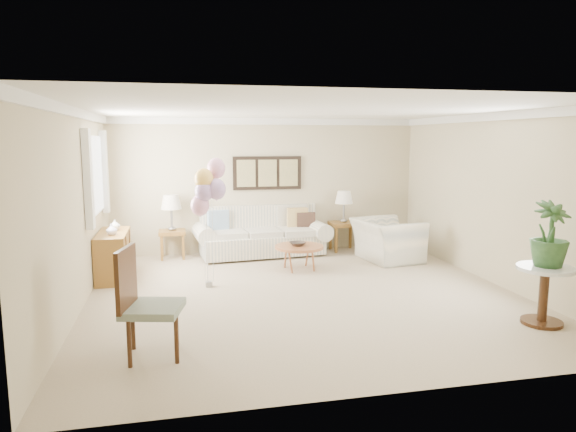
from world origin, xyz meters
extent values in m
plane|color=tan|center=(0.00, 0.00, 0.00)|extent=(6.00, 6.00, 0.00)
cube|color=#B8B08C|center=(0.00, 3.00, 1.30)|extent=(6.00, 0.04, 2.60)
cube|color=#B8B08C|center=(0.00, -3.00, 1.30)|extent=(6.00, 0.04, 2.60)
cube|color=#B8B08C|center=(-3.00, 0.00, 1.30)|extent=(0.04, 6.00, 2.60)
cube|color=#B8B08C|center=(3.00, 0.00, 1.30)|extent=(0.04, 6.00, 2.60)
cube|color=white|center=(0.00, 0.00, 2.59)|extent=(6.00, 6.00, 0.02)
cube|color=white|center=(0.00, 2.97, 2.54)|extent=(6.00, 0.06, 0.12)
cube|color=white|center=(-2.97, 0.00, 2.54)|extent=(0.06, 6.00, 0.12)
cube|color=white|center=(2.97, 0.00, 2.54)|extent=(0.06, 6.00, 0.12)
cube|color=white|center=(-2.98, 1.50, 1.65)|extent=(0.04, 1.40, 1.20)
cube|color=white|center=(-2.94, 0.65, 1.65)|extent=(0.10, 0.22, 1.40)
cube|color=white|center=(-2.94, 2.35, 1.65)|extent=(0.10, 0.22, 1.40)
cube|color=black|center=(0.00, 2.97, 1.55)|extent=(1.35, 0.04, 0.65)
cube|color=#8C8C59|center=(-0.42, 2.94, 1.55)|extent=(0.36, 0.02, 0.52)
cube|color=#8C8C59|center=(0.00, 2.94, 1.55)|extent=(0.36, 0.02, 0.52)
cube|color=#8C8C59|center=(0.42, 2.94, 1.55)|extent=(0.36, 0.02, 0.52)
cube|color=#F4E7C4|center=(-0.19, 2.57, 0.23)|extent=(2.36, 1.15, 0.37)
cube|color=#F4E7C4|center=(-0.19, 2.91, 0.64)|extent=(2.29, 0.44, 0.57)
cylinder|color=#F4E7C4|center=(-1.28, 2.57, 0.47)|extent=(0.42, 0.96, 0.33)
cylinder|color=#F4E7C4|center=(0.90, 2.57, 0.47)|extent=(0.42, 0.96, 0.33)
cube|color=beige|center=(-0.84, 2.52, 0.46)|extent=(0.69, 0.80, 0.12)
cube|color=beige|center=(-0.19, 2.52, 0.46)|extent=(0.69, 0.80, 0.12)
cube|color=beige|center=(0.47, 2.52, 0.46)|extent=(0.69, 0.80, 0.12)
cube|color=#88A8C5|center=(-1.00, 2.69, 0.68)|extent=(0.39, 0.12, 0.39)
cube|color=tan|center=(0.54, 2.69, 0.68)|extent=(0.39, 0.12, 0.39)
cube|color=#3C281F|center=(0.69, 2.62, 0.62)|extent=(0.35, 0.10, 0.35)
cube|color=#F4E7C4|center=(-0.19, 2.57, 0.02)|extent=(2.08, 0.83, 0.04)
cube|color=olive|center=(-1.85, 2.70, 0.49)|extent=(0.49, 0.44, 0.07)
cube|color=olive|center=(-2.04, 2.53, 0.23)|extent=(0.04, 0.04, 0.46)
cube|color=olive|center=(-1.65, 2.53, 0.23)|extent=(0.04, 0.04, 0.46)
cube|color=olive|center=(-2.04, 2.88, 0.23)|extent=(0.04, 0.04, 0.46)
cube|color=olive|center=(-1.65, 2.88, 0.23)|extent=(0.04, 0.04, 0.46)
cube|color=olive|center=(1.48, 2.67, 0.54)|extent=(0.53, 0.48, 0.08)
cube|color=olive|center=(1.27, 2.48, 0.25)|extent=(0.05, 0.05, 0.50)
cube|color=olive|center=(1.69, 2.48, 0.25)|extent=(0.05, 0.05, 0.50)
cube|color=olive|center=(1.27, 2.86, 0.25)|extent=(0.05, 0.05, 0.50)
cube|color=olive|center=(1.69, 2.86, 0.25)|extent=(0.05, 0.05, 0.50)
cylinder|color=gray|center=(-1.85, 2.70, 0.56)|extent=(0.16, 0.16, 0.07)
cylinder|color=gray|center=(-1.85, 2.70, 0.76)|extent=(0.04, 0.04, 0.33)
cone|color=silver|center=(-1.85, 2.70, 1.06)|extent=(0.38, 0.38, 0.27)
cylinder|color=gray|center=(1.48, 2.67, 0.61)|extent=(0.15, 0.15, 0.06)
cylinder|color=gray|center=(1.48, 2.67, 0.79)|extent=(0.04, 0.04, 0.31)
cone|color=silver|center=(1.48, 2.67, 1.07)|extent=(0.35, 0.35, 0.25)
cylinder|color=#AA6649|center=(0.26, 1.37, 0.40)|extent=(0.83, 0.83, 0.05)
cylinder|color=#AA6649|center=(0.46, 1.57, 0.19)|extent=(0.03, 0.03, 0.37)
cylinder|color=#AA6649|center=(0.07, 1.57, 0.19)|extent=(0.03, 0.03, 0.37)
cylinder|color=#AA6649|center=(0.07, 1.18, 0.19)|extent=(0.03, 0.03, 0.37)
cylinder|color=#AA6649|center=(0.46, 1.18, 0.19)|extent=(0.03, 0.03, 0.37)
imported|color=#312823|center=(0.23, 1.36, 0.45)|extent=(0.32, 0.32, 0.07)
imported|color=#F4E7C4|center=(2.00, 1.71, 0.37)|extent=(1.16, 1.29, 0.75)
cylinder|color=silver|center=(2.51, -1.78, 0.69)|extent=(0.65, 0.65, 0.04)
cylinder|color=#3D1F0E|center=(2.51, -1.78, 0.34)|extent=(0.11, 0.11, 0.65)
cylinder|color=#3D1F0E|center=(2.51, -1.78, 0.01)|extent=(0.48, 0.48, 0.01)
imported|color=#224721|center=(2.53, -1.77, 1.10)|extent=(0.45, 0.45, 0.78)
cube|color=gray|center=(-2.01, -1.74, 0.50)|extent=(0.67, 0.67, 0.08)
cylinder|color=#3D1F0E|center=(-2.23, -1.97, 0.23)|extent=(0.04, 0.04, 0.46)
cylinder|color=#3D1F0E|center=(-1.79, -1.97, 0.23)|extent=(0.04, 0.04, 0.46)
cylinder|color=#3D1F0E|center=(-2.23, -1.52, 0.23)|extent=(0.04, 0.04, 0.46)
cylinder|color=#3D1F0E|center=(-1.79, -1.52, 0.23)|extent=(0.04, 0.04, 0.46)
cube|color=#3D1F0E|center=(-2.26, -1.74, 0.84)|extent=(0.17, 0.53, 0.62)
cube|color=olive|center=(-2.76, 1.50, 0.37)|extent=(0.45, 1.20, 0.74)
cube|color=#3D1F0E|center=(-2.75, 1.20, 0.37)|extent=(0.46, 0.02, 0.70)
cube|color=#3D1F0E|center=(-2.75, 1.80, 0.37)|extent=(0.46, 0.02, 0.70)
imported|color=silver|center=(-2.74, 1.27, 0.83)|extent=(0.19, 0.19, 0.17)
imported|color=silver|center=(-2.74, 1.71, 0.83)|extent=(0.20, 0.20, 0.17)
cube|color=gray|center=(-1.31, 0.67, 0.04)|extent=(0.10, 0.10, 0.08)
ellipsoid|color=#E79AC0|center=(-1.41, 0.62, 1.25)|extent=(0.27, 0.27, 0.31)
cylinder|color=silver|center=(-1.36, 0.64, 0.58)|extent=(0.01, 0.01, 1.01)
ellipsoid|color=#B188C5|center=(-1.17, 0.58, 1.48)|extent=(0.27, 0.27, 0.31)
cylinder|color=silver|center=(-1.24, 0.62, 0.70)|extent=(0.01, 0.01, 1.25)
ellipsoid|color=#F7BC4E|center=(-1.32, 0.79, 1.57)|extent=(0.27, 0.27, 0.31)
cylinder|color=silver|center=(-1.32, 0.73, 0.74)|extent=(0.01, 0.01, 1.33)
ellipsoid|color=#E79AC0|center=(-1.16, 0.79, 1.77)|extent=(0.27, 0.27, 0.31)
cylinder|color=silver|center=(-1.23, 0.73, 0.85)|extent=(0.01, 0.01, 1.54)
ellipsoid|color=#B188C5|center=(-1.35, 0.58, 1.46)|extent=(0.27, 0.27, 0.31)
cylinder|color=silver|center=(-1.33, 0.62, 0.69)|extent=(0.01, 0.01, 1.22)
ellipsoid|color=#F7BC4E|center=(-1.35, 0.59, 1.63)|extent=(0.27, 0.27, 0.31)
cylinder|color=silver|center=(-1.33, 0.63, 0.78)|extent=(0.01, 0.01, 1.40)
camera|label=1|loc=(-1.74, -6.91, 2.20)|focal=32.00mm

